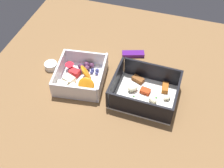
% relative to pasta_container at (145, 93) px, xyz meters
% --- Properties ---
extents(table_surface, '(0.80, 0.80, 0.02)m').
position_rel_pasta_container_xyz_m(table_surface, '(-0.09, 0.02, -0.03)').
color(table_surface, brown).
rests_on(table_surface, ground).
extents(pasta_container, '(0.18, 0.15, 0.06)m').
position_rel_pasta_container_xyz_m(pasta_container, '(0.00, 0.00, 0.00)').
color(pasta_container, white).
rests_on(pasta_container, table_surface).
extents(fruit_bowl, '(0.15, 0.16, 0.06)m').
position_rel_pasta_container_xyz_m(fruit_bowl, '(-0.19, 0.00, -0.00)').
color(fruit_bowl, white).
rests_on(fruit_bowl, table_surface).
extents(candy_bar, '(0.07, 0.04, 0.01)m').
position_rel_pasta_container_xyz_m(candy_bar, '(-0.07, 0.16, -0.01)').
color(candy_bar, '#51197A').
rests_on(candy_bar, table_surface).
extents(paper_cup_liner, '(0.04, 0.04, 0.02)m').
position_rel_pasta_container_xyz_m(paper_cup_liner, '(-0.30, 0.03, -0.01)').
color(paper_cup_liner, white).
rests_on(paper_cup_liner, table_surface).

